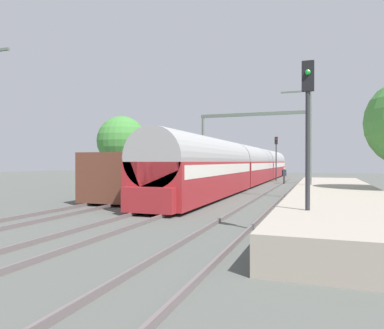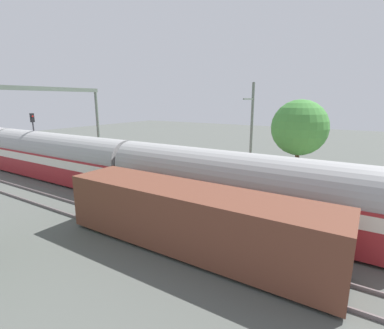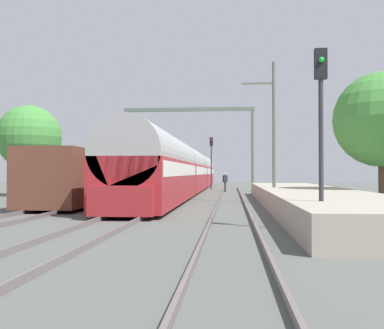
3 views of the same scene
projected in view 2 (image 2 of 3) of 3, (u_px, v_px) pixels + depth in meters
ground at (287, 232)px, 14.87m from camera, size 120.00×120.00×0.00m
track_far_west at (262, 268)px, 11.56m from camera, size 1.52×60.00×0.16m
track_west at (287, 231)px, 14.85m from camera, size 1.52×60.00×0.16m
track_east at (303, 207)px, 18.15m from camera, size 1.52×60.00×0.16m
platform at (287, 182)px, 22.25m from camera, size 4.40×28.00×0.90m
passenger_train at (59, 157)px, 24.43m from camera, size 2.93×49.20×3.82m
freight_car at (191, 218)px, 13.00m from camera, size 2.80×13.00×2.70m
person_crossing at (88, 160)px, 27.85m from camera, size 0.46×0.43×1.73m
railway_signal_far at (34, 133)px, 29.29m from camera, size 0.36×0.30×5.41m
catenary_gantry at (41, 113)px, 24.66m from camera, size 12.38×0.28×7.86m
catenary_pole_east_mid at (251, 135)px, 21.55m from camera, size 1.90×0.20×8.00m
tree_east_background at (300, 128)px, 24.52m from camera, size 4.78×4.78×6.80m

